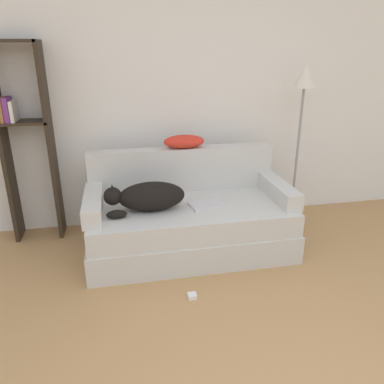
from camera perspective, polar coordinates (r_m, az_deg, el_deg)
wall_back at (r=3.86m, az=-0.68°, el=15.13°), size 6.83×0.06×2.70m
couch at (r=3.42m, az=-0.32°, el=-5.42°), size 1.81×0.91×0.46m
couch_backrest at (r=3.60m, az=-1.52°, el=3.54°), size 1.77×0.15×0.42m
couch_arm_left at (r=3.24m, az=-14.82°, el=-1.73°), size 0.15×0.72×0.15m
couch_arm_right at (r=3.53m, az=12.99°, el=0.33°), size 0.15×0.72×0.15m
dog at (r=3.17m, az=-6.78°, el=-0.70°), size 0.68×0.29×0.25m
laptop at (r=3.28m, az=2.31°, el=-1.96°), size 0.33×0.25×0.02m
throw_pillow at (r=3.53m, az=-1.23°, el=7.71°), size 0.39×0.20×0.12m
bookshelf at (r=3.75m, az=-24.08°, el=7.89°), size 0.44×0.26×1.82m
floor_lamp at (r=3.80m, az=16.57°, el=13.77°), size 0.21×0.21×1.62m
power_adapter at (r=2.90m, az=0.02°, el=-15.56°), size 0.07×0.07×0.03m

